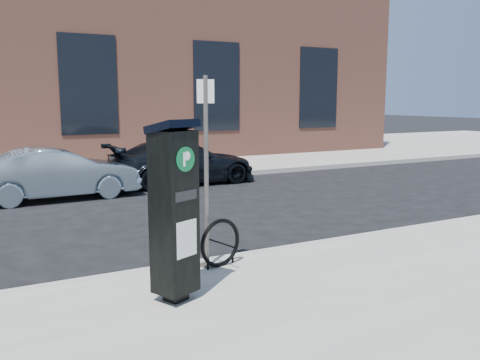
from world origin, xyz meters
TOP-DOWN VIEW (x-y plane):
  - ground at (0.00, 0.00)m, footprint 120.00×120.00m
  - sidewalk_far at (0.00, 14.00)m, footprint 60.00×12.00m
  - curb_near at (0.00, -0.02)m, footprint 60.00×0.12m
  - curb_far at (0.00, 8.02)m, footprint 60.00×0.12m
  - building at (-0.00, 17.00)m, footprint 28.00×10.05m
  - parking_kiosk at (-1.82, -1.25)m, footprint 0.61×0.58m
  - sign_pole at (-0.99, -0.30)m, footprint 0.22×0.21m
  - bike_rack at (-0.83, -0.40)m, footprint 0.68×0.22m
  - car_silver at (-1.96, 6.63)m, footprint 3.97×1.52m
  - car_dark at (1.69, 7.40)m, footprint 4.46×1.88m

SIDE VIEW (x-z plane):
  - ground at x=0.00m, z-range 0.00..0.00m
  - sidewalk_far at x=0.00m, z-range 0.00..0.15m
  - curb_near at x=0.00m, z-range -0.01..0.15m
  - curb_far at x=0.00m, z-range -0.01..0.15m
  - bike_rack at x=-0.83m, z-range 0.14..0.83m
  - car_dark at x=1.69m, z-range 0.00..1.28m
  - car_silver at x=-1.96m, z-range 0.00..1.29m
  - parking_kiosk at x=-1.82m, z-range 0.18..2.28m
  - sign_pole at x=-0.99m, z-range 0.14..2.78m
  - building at x=0.00m, z-range 0.02..8.27m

